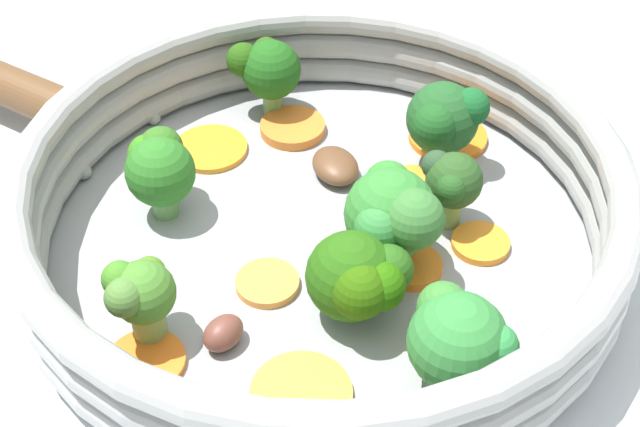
{
  "coord_description": "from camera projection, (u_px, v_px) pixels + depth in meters",
  "views": [
    {
      "loc": [
        -0.32,
        0.08,
        0.32
      ],
      "look_at": [
        0.0,
        0.0,
        0.03
      ],
      "focal_mm": 50.0,
      "sensor_mm": 36.0,
      "label": 1
    }
  ],
  "objects": [
    {
      "name": "ground_plane",
      "position": [
        320.0,
        250.0,
        0.46
      ],
      "size": [
        4.0,
        4.0,
        0.0
      ],
      "primitive_type": "plane",
      "color": "#B6BEC1"
    },
    {
      "name": "skillet",
      "position": [
        320.0,
        243.0,
        0.46
      ],
      "size": [
        0.29,
        0.29,
        0.01
      ],
      "primitive_type": "cylinder",
      "color": "#939699",
      "rests_on": "ground_plane"
    },
    {
      "name": "skillet_rim_wall",
      "position": [
        320.0,
        198.0,
        0.44
      ],
      "size": [
        0.3,
        0.3,
        0.05
      ],
      "color": "#969796",
      "rests_on": "skillet"
    },
    {
      "name": "skillet_rivet_left",
      "position": [
        153.0,
        117.0,
        0.52
      ],
      "size": [
        0.01,
        0.01,
        0.01
      ],
      "primitive_type": "sphere",
      "color": "#919B95",
      "rests_on": "skillet"
    },
    {
      "name": "skillet_rivet_right",
      "position": [
        83.0,
        172.0,
        0.48
      ],
      "size": [
        0.01,
        0.01,
        0.01
      ],
      "primitive_type": "sphere",
      "color": "#959B94",
      "rests_on": "skillet"
    },
    {
      "name": "carrot_slice_0",
      "position": [
        480.0,
        243.0,
        0.45
      ],
      "size": [
        0.04,
        0.04,
        0.0
      ],
      "primitive_type": "cylinder",
      "rotation": [
        0.0,
        0.0,
        5.81
      ],
      "color": "orange",
      "rests_on": "skillet"
    },
    {
      "name": "carrot_slice_1",
      "position": [
        146.0,
        361.0,
        0.39
      ],
      "size": [
        0.04,
        0.04,
        0.0
      ],
      "primitive_type": "cylinder",
      "rotation": [
        0.0,
        0.0,
        3.13
      ],
      "color": "orange",
      "rests_on": "skillet"
    },
    {
      "name": "carrot_slice_2",
      "position": [
        448.0,
        137.0,
        0.51
      ],
      "size": [
        0.05,
        0.05,
        0.0
      ],
      "primitive_type": "cylinder",
      "rotation": [
        0.0,
        0.0,
        4.86
      ],
      "color": "orange",
      "rests_on": "skillet"
    },
    {
      "name": "carrot_slice_3",
      "position": [
        414.0,
        186.0,
        0.48
      ],
      "size": [
        0.03,
        0.03,
        0.0
      ],
      "primitive_type": "cylinder",
      "rotation": [
        0.0,
        0.0,
        6.14
      ],
      "color": "orange",
      "rests_on": "skillet"
    },
    {
      "name": "carrot_slice_4",
      "position": [
        293.0,
        128.0,
        0.52
      ],
      "size": [
        0.04,
        0.04,
        0.01
      ],
      "primitive_type": "cylinder",
      "rotation": [
        0.0,
        0.0,
        0.21
      ],
      "color": "orange",
      "rests_on": "skillet"
    },
    {
      "name": "carrot_slice_5",
      "position": [
        411.0,
        266.0,
        0.43
      ],
      "size": [
        0.04,
        0.04,
        0.0
      ],
      "primitive_type": "cylinder",
      "rotation": [
        0.0,
        0.0,
        3.66
      ],
      "color": "orange",
      "rests_on": "skillet"
    },
    {
      "name": "carrot_slice_6",
      "position": [
        210.0,
        149.0,
        0.5
      ],
      "size": [
        0.04,
        0.04,
        0.0
      ],
      "primitive_type": "cylinder",
      "rotation": [
        0.0,
        0.0,
        4.7
      ],
      "color": "orange",
      "rests_on": "skillet"
    },
    {
      "name": "carrot_slice_7",
      "position": [
        267.0,
        283.0,
        0.43
      ],
      "size": [
        0.04,
        0.04,
        0.0
      ],
      "primitive_type": "cylinder",
      "rotation": [
        0.0,
        0.0,
        4.38
      ],
      "color": "orange",
      "rests_on": "skillet"
    },
    {
      "name": "carrot_slice_8",
      "position": [
        301.0,
        394.0,
        0.38
      ],
      "size": [
        0.06,
        0.06,
        0.0
      ],
      "primitive_type": "cylinder",
      "rotation": [
        0.0,
        0.0,
        5.44
      ],
      "color": "gold",
      "rests_on": "skillet"
    },
    {
      "name": "carrot_slice_9",
      "position": [
        458.0,
        339.0,
        0.4
      ],
      "size": [
        0.05,
        0.05,
        0.01
      ],
      "primitive_type": "cylinder",
      "rotation": [
        0.0,
        0.0,
        6.06
      ],
      "color": "orange",
      "rests_on": "skillet"
    },
    {
      "name": "broccoli_floret_0",
      "position": [
        393.0,
        214.0,
        0.42
      ],
      "size": [
        0.06,
        0.04,
        0.05
      ],
      "color": "#76A559",
      "rests_on": "skillet"
    },
    {
      "name": "broccoli_floret_1",
      "position": [
        361.0,
        279.0,
        0.4
      ],
      "size": [
        0.05,
        0.05,
        0.05
      ],
      "color": "#6C9B57",
      "rests_on": "skillet"
    },
    {
      "name": "broccoli_floret_2",
      "position": [
        261.0,
        69.0,
        0.51
      ],
      "size": [
        0.04,
        0.04,
        0.05
      ],
      "color": "#6E9E56",
      "rests_on": "skillet"
    },
    {
      "name": "broccoli_floret_3",
      "position": [
        444.0,
        119.0,
        0.47
      ],
      "size": [
        0.04,
        0.04,
        0.05
      ],
      "color": "#6D8554",
      "rests_on": "skillet"
    },
    {
      "name": "broccoli_floret_4",
      "position": [
        140.0,
        294.0,
        0.39
      ],
      "size": [
        0.03,
        0.03,
        0.04
      ],
      "color": "#73964D",
      "rests_on": "skillet"
    },
    {
      "name": "broccoli_floret_5",
      "position": [
        459.0,
        339.0,
        0.36
      ],
      "size": [
        0.05,
        0.04,
        0.05
      ],
      "color": "#85A65B",
      "rests_on": "skillet"
    },
    {
      "name": "broccoli_floret_6",
      "position": [
        159.0,
        167.0,
        0.45
      ],
      "size": [
        0.04,
        0.04,
        0.05
      ],
      "color": "#5E954E",
      "rests_on": "skillet"
    },
    {
      "name": "broccoli_floret_7",
      "position": [
        452.0,
        182.0,
        0.44
      ],
      "size": [
        0.03,
        0.03,
        0.04
      ],
      "color": "#7EA04D",
      "rests_on": "skillet"
    },
    {
      "name": "mushroom_piece_0",
      "position": [
        335.0,
        166.0,
        0.48
      ],
      "size": [
        0.03,
        0.03,
        0.01
      ],
      "primitive_type": "ellipsoid",
      "rotation": [
        0.0,
        0.0,
        3.25
      ],
      "color": "brown",
      "rests_on": "skillet"
    },
    {
      "name": "mushroom_piece_1",
      "position": [
        223.0,
        333.0,
        0.4
      ],
      "size": [
        0.02,
        0.03,
        0.01
      ],
      "primitive_type": "ellipsoid",
      "rotation": [
        0.0,
        0.0,
        2.22
      ],
      "color": "brown",
      "rests_on": "skillet"
    }
  ]
}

